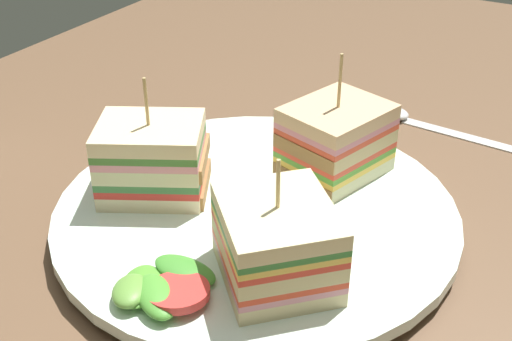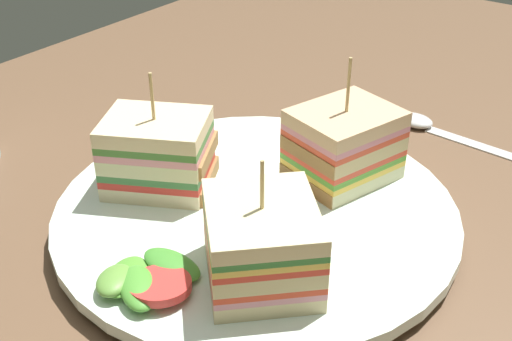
{
  "view_description": "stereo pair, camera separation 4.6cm",
  "coord_description": "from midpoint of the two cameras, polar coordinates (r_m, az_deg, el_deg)",
  "views": [
    {
      "loc": [
        -34.11,
        -19.26,
        28.34
      ],
      "look_at": [
        0.0,
        0.0,
        4.64
      ],
      "focal_mm": 46.05,
      "sensor_mm": 36.0,
      "label": 1
    },
    {
      "loc": [
        -31.63,
        -23.11,
        28.34
      ],
      "look_at": [
        0.0,
        0.0,
        4.64
      ],
      "focal_mm": 46.05,
      "sensor_mm": 36.0,
      "label": 2
    }
  ],
  "objects": [
    {
      "name": "salad_garnish",
      "position": [
        0.4,
        -6.55,
        -9.5
      ],
      "size": [
        6.31,
        6.46,
        1.32
      ],
      "color": "#56A135",
      "rests_on": "plate"
    },
    {
      "name": "plate",
      "position": [
        0.48,
        2.75,
        -3.83
      ],
      "size": [
        29.05,
        29.05,
        1.64
      ],
      "color": "white",
      "rests_on": "ground_plane"
    },
    {
      "name": "ground_plane",
      "position": [
        0.49,
        2.69,
        -5.65
      ],
      "size": [
        129.81,
        84.19,
        1.8
      ],
      "primitive_type": "cube",
      "color": "brown"
    },
    {
      "name": "sandwich_wedge_1",
      "position": [
        0.4,
        3.82,
        -6.45
      ],
      "size": [
        9.88,
        9.85,
        8.37
      ],
      "rotation": [
        0.0,
        0.0,
        7.05
      ],
      "color": "beige",
      "rests_on": "plate"
    },
    {
      "name": "sandwich_wedge_0",
      "position": [
        0.48,
        -5.87,
        1.41
      ],
      "size": [
        8.59,
        9.31,
        9.14
      ],
      "rotation": [
        0.0,
        0.0,
        5.19
      ],
      "color": "beige",
      "rests_on": "plate"
    },
    {
      "name": "spoon",
      "position": [
        0.63,
        17.43,
        3.44
      ],
      "size": [
        3.02,
        15.3,
        1.0
      ],
      "rotation": [
        0.0,
        0.0,
        1.49
      ],
      "color": "silver",
      "rests_on": "ground_plane"
    },
    {
      "name": "sandwich_wedge_2",
      "position": [
        0.5,
        10.2,
        2.14
      ],
      "size": [
        8.96,
        8.03,
        9.73
      ],
      "rotation": [
        0.0,
        0.0,
        9.12
      ],
      "color": "beige",
      "rests_on": "plate"
    }
  ]
}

